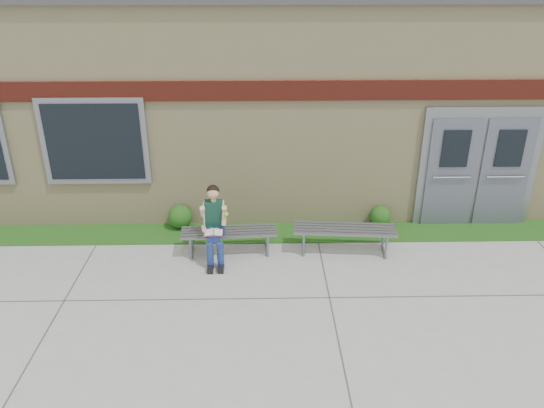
{
  "coord_description": "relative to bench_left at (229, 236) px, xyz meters",
  "views": [
    {
      "loc": [
        -0.01,
        -6.17,
        4.67
      ],
      "look_at": [
        0.15,
        1.7,
        1.02
      ],
      "focal_mm": 35.0,
      "sensor_mm": 36.0,
      "label": 1
    }
  ],
  "objects": [
    {
      "name": "grass_strip",
      "position": [
        0.59,
        0.69,
        -0.32
      ],
      "size": [
        16.0,
        0.8,
        0.02
      ],
      "primitive_type": "cube",
      "color": "#1F5216",
      "rests_on": "ground"
    },
    {
      "name": "bench_right",
      "position": [
        2.0,
        -0.0,
        0.02
      ],
      "size": [
        1.79,
        0.63,
        0.46
      ],
      "rotation": [
        0.0,
        0.0,
        -0.08
      ],
      "color": "slate",
      "rests_on": "ground"
    },
    {
      "name": "girl",
      "position": [
        -0.22,
        -0.2,
        0.35
      ],
      "size": [
        0.48,
        0.79,
        1.3
      ],
      "rotation": [
        0.0,
        0.0,
        0.03
      ],
      "color": "navy",
      "rests_on": "ground"
    },
    {
      "name": "shrub_mid",
      "position": [
        -0.98,
        0.94,
        -0.08
      ],
      "size": [
        0.45,
        0.45,
        0.45
      ],
      "primitive_type": "sphere",
      "color": "#1F5216",
      "rests_on": "grass_strip"
    },
    {
      "name": "bench_left",
      "position": [
        0.0,
        0.0,
        0.0
      ],
      "size": [
        1.66,
        0.55,
        0.43
      ],
      "rotation": [
        0.0,
        0.0,
        0.06
      ],
      "color": "slate",
      "rests_on": "ground"
    },
    {
      "name": "shrub_east",
      "position": [
        2.83,
        0.94,
        -0.11
      ],
      "size": [
        0.4,
        0.4,
        0.4
      ],
      "primitive_type": "sphere",
      "color": "#1F5216",
      "rests_on": "grass_strip"
    },
    {
      "name": "school_building",
      "position": [
        0.59,
        4.08,
        1.77
      ],
      "size": [
        16.2,
        6.22,
        4.2
      ],
      "color": "beige",
      "rests_on": "ground"
    },
    {
      "name": "ground",
      "position": [
        0.59,
        -1.91,
        -0.33
      ],
      "size": [
        80.0,
        80.0,
        0.0
      ],
      "primitive_type": "plane",
      "color": "#9E9E99",
      "rests_on": "ground"
    }
  ]
}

